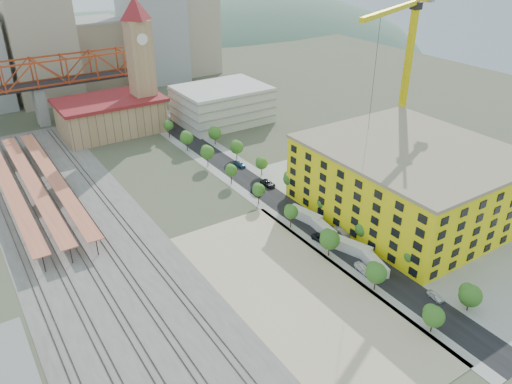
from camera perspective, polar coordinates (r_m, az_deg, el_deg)
ground at (r=131.67m, az=-2.32°, el=-3.47°), size 400.00×400.00×0.00m
ballast_strip at (r=135.02m, az=-19.54°, el=-4.37°), size 36.00×165.00×0.06m
dirt_lot at (r=108.51m, az=4.61°, el=-11.32°), size 28.00×67.00×0.06m
street_asphalt at (r=150.15m, az=-0.04°, el=0.77°), size 12.00×170.00×0.06m
sidewalk_west at (r=147.56m, az=-1.83°, el=0.24°), size 3.00×170.00×0.04m
sidewalk_east at (r=152.90m, az=1.69°, el=1.28°), size 3.00×170.00×0.04m
construction_pad at (r=144.92m, az=17.39°, el=-1.69°), size 50.00×90.00×0.06m
rail_tracks at (r=134.69m, az=-20.28°, el=-4.53°), size 26.56×160.00×0.18m
platform_canopies at (r=156.75m, az=-24.20°, el=0.99°), size 16.00×80.00×4.12m
station_hall at (r=196.35m, az=-16.24°, el=8.42°), size 38.00×24.00×13.10m
clock_tower at (r=192.67m, az=-13.16°, el=15.28°), size 12.00×12.00×52.00m
parking_garage at (r=200.75m, az=-3.89°, el=9.99°), size 34.00×26.00×14.00m
truss_bridge at (r=210.43m, az=-23.96°, el=11.91°), size 94.00×9.60×25.60m
construction_building at (r=138.58m, az=17.12°, el=1.34°), size 44.60×50.60×18.80m
street_trees at (r=142.86m, az=2.15°, el=-0.77°), size 15.40×124.40×8.00m
skyline at (r=251.99m, az=-18.50°, el=16.09°), size 133.00×46.00×60.00m
distant_hills at (r=399.74m, az=-15.96°, el=5.04°), size 647.00×264.00×227.00m
tower_crane at (r=161.32m, az=16.76°, el=15.07°), size 50.72×23.07×57.99m
site_trailer_a at (r=117.27m, az=13.40°, el=-7.99°), size 4.44×9.19×2.43m
site_trailer_b at (r=121.43m, az=10.87°, el=-6.24°), size 5.73×10.21×2.71m
site_trailer_c at (r=127.84m, az=7.68°, el=-4.13°), size 3.28×9.07×2.43m
site_trailer_d at (r=132.50m, az=5.66°, el=-2.70°), size 4.72×10.18×2.70m
car_0 at (r=115.98m, az=12.13°, el=-8.53°), size 2.35×4.88×1.61m
car_1 at (r=114.53m, az=13.09°, el=-9.21°), size 2.17×4.77×1.52m
car_2 at (r=124.48m, az=7.50°, el=-5.34°), size 3.11×5.70×1.52m
car_3 at (r=144.91m, az=-0.02°, el=-0.00°), size 2.61×4.94×1.36m
car_4 at (r=112.51m, az=19.82°, el=-11.15°), size 2.02×4.08×1.34m
car_5 at (r=127.72m, az=9.68°, el=-4.56°), size 1.92×4.89×1.58m
car_6 at (r=149.69m, az=1.38°, el=0.98°), size 2.64×5.45×1.49m
car_7 at (r=162.07m, az=-1.88°, el=3.15°), size 2.63×4.99×1.38m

